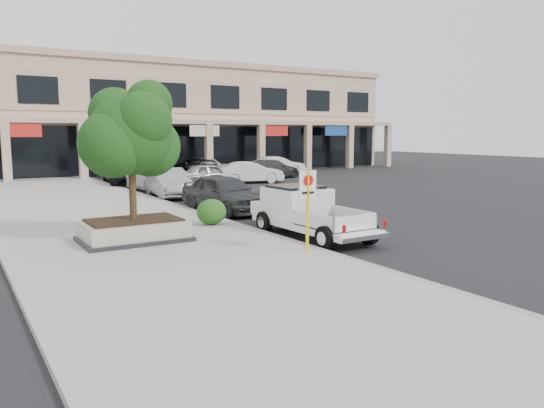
{
  "coord_description": "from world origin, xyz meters",
  "views": [
    {
      "loc": [
        -10.59,
        -12.92,
        3.48
      ],
      "look_at": [
        -1.67,
        1.5,
        1.18
      ],
      "focal_mm": 35.0,
      "sensor_mm": 36.0,
      "label": 1
    }
  ],
  "objects_px": {
    "no_parking_sign": "(308,200)",
    "lot_car_d": "(203,167)",
    "pickup_truck": "(313,213)",
    "curb_car_b": "(169,183)",
    "planter_tree": "(133,134)",
    "lot_car_b": "(250,172)",
    "lot_car_a": "(210,174)",
    "curb_car_a": "(225,193)",
    "lot_car_f": "(278,165)",
    "planter": "(134,230)",
    "curb_car_c": "(152,177)",
    "curb_car_d": "(129,172)",
    "lot_car_e": "(210,166)",
    "lot_car_c": "(272,169)"
  },
  "relations": [
    {
      "from": "no_parking_sign",
      "to": "lot_car_d",
      "type": "height_order",
      "value": "no_parking_sign"
    },
    {
      "from": "pickup_truck",
      "to": "curb_car_b",
      "type": "distance_m",
      "value": 13.09
    },
    {
      "from": "planter_tree",
      "to": "curb_car_b",
      "type": "relative_size",
      "value": 0.85
    },
    {
      "from": "curb_car_b",
      "to": "no_parking_sign",
      "type": "bearing_deg",
      "value": -89.41
    },
    {
      "from": "pickup_truck",
      "to": "lot_car_b",
      "type": "bearing_deg",
      "value": 66.17
    },
    {
      "from": "planter_tree",
      "to": "lot_car_a",
      "type": "bearing_deg",
      "value": 57.96
    },
    {
      "from": "no_parking_sign",
      "to": "curb_car_a",
      "type": "distance_m",
      "value": 8.97
    },
    {
      "from": "lot_car_a",
      "to": "lot_car_f",
      "type": "xyz_separation_m",
      "value": [
        8.4,
        4.85,
        0.03
      ]
    },
    {
      "from": "no_parking_sign",
      "to": "lot_car_f",
      "type": "relative_size",
      "value": 0.51
    },
    {
      "from": "planter",
      "to": "curb_car_c",
      "type": "distance_m",
      "value": 16.1
    },
    {
      "from": "planter_tree",
      "to": "curb_car_b",
      "type": "distance_m",
      "value": 12.46
    },
    {
      "from": "curb_car_d",
      "to": "curb_car_a",
      "type": "bearing_deg",
      "value": -82.67
    },
    {
      "from": "curb_car_c",
      "to": "planter",
      "type": "bearing_deg",
      "value": -116.3
    },
    {
      "from": "lot_car_a",
      "to": "lot_car_e",
      "type": "height_order",
      "value": "lot_car_e"
    },
    {
      "from": "curb_car_d",
      "to": "lot_car_d",
      "type": "relative_size",
      "value": 1.27
    },
    {
      "from": "curb_car_d",
      "to": "lot_car_d",
      "type": "bearing_deg",
      "value": 41.9
    },
    {
      "from": "curb_car_d",
      "to": "lot_car_f",
      "type": "distance_m",
      "value": 13.28
    },
    {
      "from": "pickup_truck",
      "to": "curb_car_d",
      "type": "bearing_deg",
      "value": 89.1
    },
    {
      "from": "lot_car_d",
      "to": "lot_car_b",
      "type": "bearing_deg",
      "value": 165.76
    },
    {
      "from": "planter",
      "to": "curb_car_a",
      "type": "xyz_separation_m",
      "value": [
        5.44,
        4.61,
        0.36
      ]
    },
    {
      "from": "curb_car_b",
      "to": "lot_car_c",
      "type": "bearing_deg",
      "value": 40.0
    },
    {
      "from": "planter_tree",
      "to": "curb_car_d",
      "type": "distance_m",
      "value": 19.69
    },
    {
      "from": "planter",
      "to": "lot_car_a",
      "type": "relative_size",
      "value": 0.76
    },
    {
      "from": "curb_car_c",
      "to": "lot_car_a",
      "type": "distance_m",
      "value": 4.64
    },
    {
      "from": "curb_car_b",
      "to": "lot_car_c",
      "type": "distance_m",
      "value": 12.95
    },
    {
      "from": "planter_tree",
      "to": "lot_car_c",
      "type": "height_order",
      "value": "planter_tree"
    },
    {
      "from": "lot_car_a",
      "to": "lot_car_d",
      "type": "relative_size",
      "value": 0.88
    },
    {
      "from": "lot_car_d",
      "to": "lot_car_e",
      "type": "distance_m",
      "value": 0.63
    },
    {
      "from": "pickup_truck",
      "to": "lot_car_e",
      "type": "xyz_separation_m",
      "value": [
        8.46,
        26.1,
        -0.11
      ]
    },
    {
      "from": "no_parking_sign",
      "to": "lot_car_c",
      "type": "distance_m",
      "value": 25.66
    },
    {
      "from": "planter_tree",
      "to": "curb_car_c",
      "type": "height_order",
      "value": "planter_tree"
    },
    {
      "from": "planter_tree",
      "to": "no_parking_sign",
      "type": "relative_size",
      "value": 1.74
    },
    {
      "from": "curb_car_a",
      "to": "lot_car_b",
      "type": "distance_m",
      "value": 13.48
    },
    {
      "from": "no_parking_sign",
      "to": "lot_car_a",
      "type": "relative_size",
      "value": 0.55
    },
    {
      "from": "planter",
      "to": "no_parking_sign",
      "type": "height_order",
      "value": "no_parking_sign"
    },
    {
      "from": "curb_car_d",
      "to": "lot_car_a",
      "type": "height_order",
      "value": "curb_car_d"
    },
    {
      "from": "planter_tree",
      "to": "pickup_truck",
      "type": "xyz_separation_m",
      "value": [
        5.27,
        -2.09,
        -2.58
      ]
    },
    {
      "from": "lot_car_a",
      "to": "planter_tree",
      "type": "bearing_deg",
      "value": 149.97
    },
    {
      "from": "pickup_truck",
      "to": "lot_car_d",
      "type": "height_order",
      "value": "pickup_truck"
    },
    {
      "from": "curb_car_b",
      "to": "lot_car_b",
      "type": "relative_size",
      "value": 1.06
    },
    {
      "from": "planter",
      "to": "curb_car_b",
      "type": "xyz_separation_m",
      "value": [
        5.35,
        11.15,
        0.3
      ]
    },
    {
      "from": "planter_tree",
      "to": "lot_car_c",
      "type": "bearing_deg",
      "value": 48.26
    },
    {
      "from": "planter_tree",
      "to": "pickup_truck",
      "type": "distance_m",
      "value": 6.23
    },
    {
      "from": "planter",
      "to": "no_parking_sign",
      "type": "bearing_deg",
      "value": -48.86
    },
    {
      "from": "lot_car_b",
      "to": "lot_car_f",
      "type": "distance_m",
      "value": 7.76
    },
    {
      "from": "curb_car_a",
      "to": "lot_car_e",
      "type": "bearing_deg",
      "value": 60.68
    },
    {
      "from": "pickup_truck",
      "to": "lot_car_c",
      "type": "bearing_deg",
      "value": 61.16
    },
    {
      "from": "curb_car_c",
      "to": "lot_car_e",
      "type": "distance_m",
      "value": 12.2
    },
    {
      "from": "planter_tree",
      "to": "lot_car_f",
      "type": "height_order",
      "value": "planter_tree"
    },
    {
      "from": "planter",
      "to": "planter_tree",
      "type": "height_order",
      "value": "planter_tree"
    }
  ]
}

